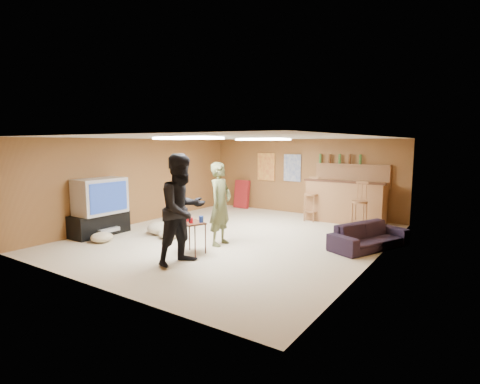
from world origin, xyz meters
The scene contains 32 objects.
ground centered at (0.00, 0.00, 0.00)m, with size 7.00×7.00×0.00m, color beige.
ceiling centered at (0.00, 0.00, 2.20)m, with size 6.00×7.00×0.02m, color silver.
wall_back centered at (0.00, 3.50, 1.10)m, with size 6.00×0.02×2.20m, color brown.
wall_front centered at (0.00, -3.50, 1.10)m, with size 6.00×0.02×2.20m, color brown.
wall_left centered at (-3.00, 0.00, 1.10)m, with size 0.02×7.00×2.20m, color brown.
wall_right centered at (3.00, 0.00, 1.10)m, with size 0.02×7.00×2.20m, color brown.
tv_stand centered at (-2.72, -1.50, 0.25)m, with size 0.55×1.30×0.50m, color black.
dvd_box centered at (-2.50, -1.50, 0.15)m, with size 0.35×0.50×0.08m, color #B2B2B7.
tv_body centered at (-2.65, -1.50, 0.90)m, with size 0.60×1.10×0.80m, color #B2B2B7.
tv_screen centered at (-2.34, -1.50, 0.90)m, with size 0.02×0.95×0.65m, color navy.
bar_counter centered at (1.50, 2.95, 0.55)m, with size 2.00×0.60×1.10m, color brown.
bar_lip centered at (1.50, 2.70, 1.10)m, with size 2.10×0.12×0.05m, color #381E12.
bar_shelf centered at (1.50, 3.40, 1.50)m, with size 2.00×0.18×0.05m, color brown.
bar_backing centered at (1.50, 3.42, 1.20)m, with size 2.00×0.14×0.60m, color brown.
poster_left centered at (-1.20, 3.46, 1.35)m, with size 0.60×0.03×0.85m, color #BF3F26.
poster_right centered at (-0.30, 3.46, 1.35)m, with size 0.55×0.03×0.80m, color #334C99.
folding_chair_stack centered at (-2.00, 3.30, 0.45)m, with size 0.50×0.14×0.90m, color maroon.
ceiling_panel_front centered at (0.00, -1.50, 2.17)m, with size 1.20×0.60×0.04m, color white.
ceiling_panel_back centered at (0.00, 1.20, 2.17)m, with size 1.20×0.60×0.04m, color white.
person_olive centered at (0.07, -0.64, 0.85)m, with size 0.62×0.41×1.70m, color brown.
person_black centered at (0.27, -1.97, 0.95)m, with size 0.93×0.72×1.91m, color black.
sofa centered at (2.70, 0.77, 0.25)m, with size 1.70×0.67×0.50m, color black.
tray_table centered at (0.02, -1.45, 0.31)m, with size 0.47×0.38×0.61m, color #381E12.
cup_red_near centered at (-0.08, -1.43, 0.67)m, with size 0.08×0.08×0.12m, color red.
cup_red_far centered at (0.07, -1.54, 0.66)m, with size 0.07×0.07×0.10m, color red.
cup_blue centered at (0.18, -1.38, 0.67)m, with size 0.09×0.09×0.12m, color navy.
bar_stool_left centered at (0.67, 2.62, 0.57)m, with size 0.36×0.36×1.14m, color brown, non-canonical shape.
bar_stool_right centered at (2.12, 2.06, 0.66)m, with size 0.41×0.41×1.31m, color brown, non-canonical shape.
cushion_near_tv centered at (-1.62, -0.67, 0.14)m, with size 0.63×0.63×0.28m, color tan.
cushion_mid centered at (-1.17, -0.85, 0.10)m, with size 0.46×0.46×0.21m, color tan.
cushion_far centered at (-2.14, -1.88, 0.10)m, with size 0.46×0.46×0.21m, color tan.
bottle_row centered at (1.16, 3.38, 1.65)m, with size 1.20×0.08×0.26m, color #3F7233, non-canonical shape.
Camera 1 is at (4.59, -6.67, 2.08)m, focal length 28.00 mm.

